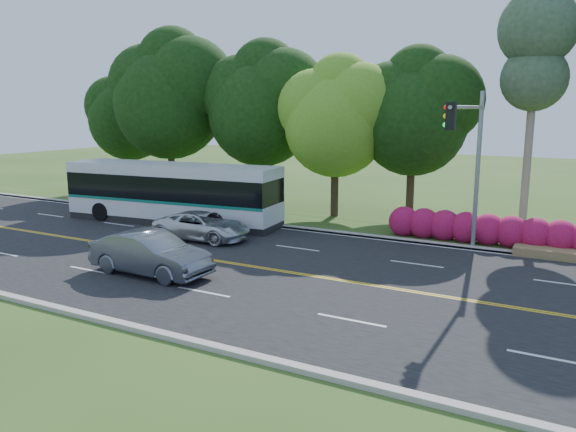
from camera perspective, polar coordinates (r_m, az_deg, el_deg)
The scene contains 12 objects.
ground at distance 22.31m, azimuth -2.11°, elevation -5.42°, with size 120.00×120.00×0.00m, color #2D4E1A.
road at distance 22.30m, azimuth -2.11°, elevation -5.40°, with size 60.00×14.00×0.02m, color black.
curb_north at distance 28.47m, azimuth 5.24°, elevation -1.69°, with size 60.00×0.30×0.15m, color #A8A298.
curb_south at distance 16.87m, azimuth -14.81°, elevation -11.04°, with size 60.00×0.30×0.15m, color #A8A298.
grass_verge at distance 30.15m, azimuth 6.64°, elevation -1.05°, with size 60.00×4.00×0.10m, color #2D4E1A.
lane_markings at distance 22.35m, azimuth -2.32°, elevation -5.34°, with size 57.60×13.82×0.00m.
tree_row at distance 34.51m, azimuth 0.77°, elevation 11.69°, with size 44.70×9.10×13.84m.
bougainvillea_hedge at distance 27.38m, azimuth 20.06°, elevation -1.45°, with size 9.50×2.25×1.50m.
traffic_signal at distance 24.26m, azimuth 18.06°, elevation 6.60°, with size 0.42×6.10×7.00m.
transit_bus at distance 31.59m, azimuth -11.73°, elevation 2.24°, with size 12.59×3.84×3.24m.
sedan at distance 21.97m, azimuth -13.81°, elevation -3.74°, with size 1.72×4.94×1.63m, color #525963.
suv at distance 27.36m, azimuth -8.71°, elevation -0.99°, with size 2.19×4.76×1.32m, color silver.
Camera 1 is at (10.94, -18.39, 6.29)m, focal length 35.00 mm.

